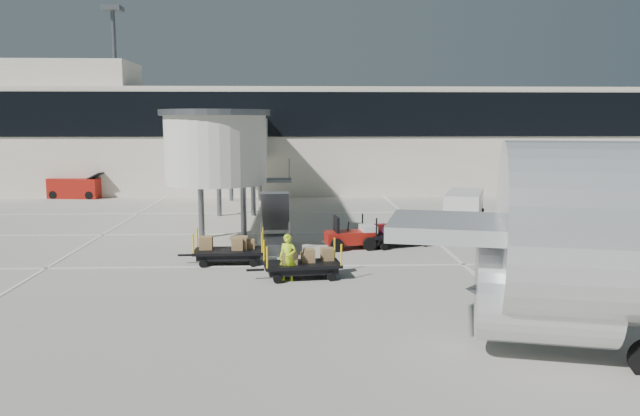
# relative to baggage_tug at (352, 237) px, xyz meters

# --- Properties ---
(ground) EXTENTS (140.00, 140.00, 0.00)m
(ground) POSITION_rel_baggage_tug_xyz_m (-1.92, -5.27, -0.52)
(ground) COLOR #BAB5A6
(ground) RESTS_ON ground
(lane_markings) EXTENTS (40.00, 30.00, 0.02)m
(lane_markings) POSITION_rel_baggage_tug_xyz_m (-2.59, 4.06, -0.51)
(lane_markings) COLOR silver
(lane_markings) RESTS_ON ground
(terminal) EXTENTS (64.00, 12.11, 15.20)m
(terminal) POSITION_rel_baggage_tug_xyz_m (-2.27, 24.67, 3.59)
(terminal) COLOR beige
(terminal) RESTS_ON ground
(jet_bridge) EXTENTS (5.70, 20.40, 6.03)m
(jet_bridge) POSITION_rel_baggage_tug_xyz_m (-5.89, 6.99, 3.76)
(jet_bridge) COLOR beige
(jet_bridge) RESTS_ON ground
(baggage_tug) EXTENTS (2.31, 1.66, 1.43)m
(baggage_tug) POSITION_rel_baggage_tug_xyz_m (0.00, 0.00, 0.00)
(baggage_tug) COLOR maroon
(baggage_tug) RESTS_ON ground
(suitcase_cart) EXTENTS (3.71, 2.43, 1.44)m
(suitcase_cart) POSITION_rel_baggage_tug_xyz_m (2.08, 0.55, 0.01)
(suitcase_cart) COLOR black
(suitcase_cart) RESTS_ON ground
(box_cart_near) EXTENTS (3.39, 1.69, 1.30)m
(box_cart_near) POSITION_rel_baggage_tug_xyz_m (-2.10, -5.10, -0.01)
(box_cart_near) COLOR black
(box_cart_near) RESTS_ON ground
(box_cart_far) EXTENTS (3.37, 1.44, 1.31)m
(box_cart_far) POSITION_rel_baggage_tug_xyz_m (-5.11, -2.77, -0.01)
(box_cart_far) COLOR black
(box_cart_far) RESTS_ON ground
(ground_worker) EXTENTS (0.67, 0.52, 1.65)m
(ground_worker) POSITION_rel_baggage_tug_xyz_m (-2.73, -5.44, 0.31)
(ground_worker) COLOR #AFDB17
(ground_worker) RESTS_ON ground
(minivan) EXTENTS (3.19, 4.79, 1.69)m
(minivan) POSITION_rel_baggage_tug_xyz_m (6.85, 6.90, 0.49)
(minivan) COLOR silver
(minivan) RESTS_ON ground
(belt_loader) EXTENTS (4.08, 2.03, 1.89)m
(belt_loader) POSITION_rel_baggage_tug_xyz_m (-18.30, 18.72, 0.20)
(belt_loader) COLOR maroon
(belt_loader) RESTS_ON ground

